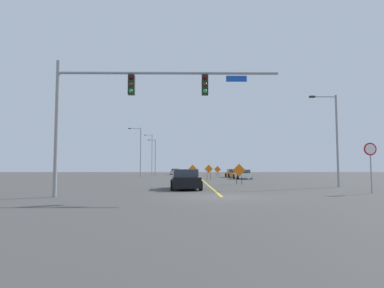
{
  "coord_description": "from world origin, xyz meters",
  "views": [
    {
      "loc": [
        -1.73,
        -17.22,
        1.5
      ],
      "look_at": [
        -1.22,
        30.54,
        4.97
      ],
      "focal_mm": 30.93,
      "sensor_mm": 36.0,
      "label": 1
    }
  ],
  "objects_px": {
    "street_lamp_near_right": "(151,153)",
    "car_white_near": "(242,174)",
    "street_lamp_near_left": "(140,149)",
    "construction_sign_left_lane": "(209,170)",
    "construction_sign_right_lane": "(193,171)",
    "car_black_far": "(185,180)",
    "car_orange_passing": "(233,173)",
    "stop_sign": "(370,158)",
    "construction_sign_median_near": "(239,171)",
    "street_lamp_far_left": "(335,135)",
    "construction_sign_right_shoulder": "(218,170)",
    "car_silver_approaching": "(175,172)",
    "traffic_signal_assembly": "(130,96)",
    "street_lamp_mid_left": "(155,155)"
  },
  "relations": [
    {
      "from": "street_lamp_far_left",
      "to": "construction_sign_left_lane",
      "type": "relative_size",
      "value": 3.8
    },
    {
      "from": "construction_sign_right_lane",
      "to": "car_silver_approaching",
      "type": "distance_m",
      "value": 34.69
    },
    {
      "from": "traffic_signal_assembly",
      "to": "street_lamp_near_left",
      "type": "bearing_deg",
      "value": 97.68
    },
    {
      "from": "street_lamp_near_right",
      "to": "street_lamp_near_left",
      "type": "bearing_deg",
      "value": -89.22
    },
    {
      "from": "car_black_far",
      "to": "car_silver_approaching",
      "type": "relative_size",
      "value": 1.12
    },
    {
      "from": "car_orange_passing",
      "to": "car_silver_approaching",
      "type": "distance_m",
      "value": 23.79
    },
    {
      "from": "street_lamp_near_left",
      "to": "street_lamp_near_right",
      "type": "bearing_deg",
      "value": 90.78
    },
    {
      "from": "street_lamp_near_right",
      "to": "construction_sign_right_lane",
      "type": "relative_size",
      "value": 4.97
    },
    {
      "from": "street_lamp_near_left",
      "to": "car_white_near",
      "type": "height_order",
      "value": "street_lamp_near_left"
    },
    {
      "from": "stop_sign",
      "to": "construction_sign_median_near",
      "type": "relative_size",
      "value": 1.59
    },
    {
      "from": "car_black_far",
      "to": "street_lamp_mid_left",
      "type": "bearing_deg",
      "value": 98.58
    },
    {
      "from": "car_orange_passing",
      "to": "stop_sign",
      "type": "bearing_deg",
      "value": -83.66
    },
    {
      "from": "street_lamp_mid_left",
      "to": "street_lamp_far_left",
      "type": "relative_size",
      "value": 1.02
    },
    {
      "from": "construction_sign_right_shoulder",
      "to": "car_orange_passing",
      "type": "relative_size",
      "value": 0.41
    },
    {
      "from": "street_lamp_far_left",
      "to": "car_orange_passing",
      "type": "distance_m",
      "value": 27.59
    },
    {
      "from": "street_lamp_near_left",
      "to": "construction_sign_median_near",
      "type": "distance_m",
      "value": 30.18
    },
    {
      "from": "street_lamp_near_right",
      "to": "car_white_near",
      "type": "xyz_separation_m",
      "value": [
        16.13,
        -32.68,
        -4.52
      ]
    },
    {
      "from": "car_orange_passing",
      "to": "car_silver_approaching",
      "type": "bearing_deg",
      "value": 115.12
    },
    {
      "from": "construction_sign_right_shoulder",
      "to": "construction_sign_left_lane",
      "type": "xyz_separation_m",
      "value": [
        -2.26,
        -12.46,
        0.07
      ]
    },
    {
      "from": "traffic_signal_assembly",
      "to": "car_orange_passing",
      "type": "bearing_deg",
      "value": 74.14
    },
    {
      "from": "street_lamp_near_left",
      "to": "construction_sign_left_lane",
      "type": "bearing_deg",
      "value": -50.01
    },
    {
      "from": "traffic_signal_assembly",
      "to": "stop_sign",
      "type": "xyz_separation_m",
      "value": [
        13.9,
        2.31,
        -3.15
      ]
    },
    {
      "from": "traffic_signal_assembly",
      "to": "street_lamp_far_left",
      "type": "xyz_separation_m",
      "value": [
        14.71,
        8.82,
        -1.14
      ]
    },
    {
      "from": "construction_sign_right_shoulder",
      "to": "street_lamp_far_left",
      "type": "bearing_deg",
      "value": -77.55
    },
    {
      "from": "construction_sign_median_near",
      "to": "car_white_near",
      "type": "relative_size",
      "value": 0.41
    },
    {
      "from": "traffic_signal_assembly",
      "to": "street_lamp_mid_left",
      "type": "xyz_separation_m",
      "value": [
        -3.96,
        51.55,
        -1.13
      ]
    },
    {
      "from": "car_white_near",
      "to": "car_silver_approaching",
      "type": "xyz_separation_m",
      "value": [
        -10.39,
        29.27,
        0.0
      ]
    },
    {
      "from": "traffic_signal_assembly",
      "to": "car_orange_passing",
      "type": "distance_m",
      "value": 37.52
    },
    {
      "from": "car_orange_passing",
      "to": "construction_sign_median_near",
      "type": "bearing_deg",
      "value": -96.2
    },
    {
      "from": "stop_sign",
      "to": "car_orange_passing",
      "type": "bearing_deg",
      "value": 96.34
    },
    {
      "from": "street_lamp_near_right",
      "to": "traffic_signal_assembly",
      "type": "bearing_deg",
      "value": -84.67
    },
    {
      "from": "construction_sign_median_near",
      "to": "car_white_near",
      "type": "distance_m",
      "value": 15.4
    },
    {
      "from": "street_lamp_near_right",
      "to": "car_black_far",
      "type": "height_order",
      "value": "street_lamp_near_right"
    },
    {
      "from": "street_lamp_mid_left",
      "to": "construction_sign_left_lane",
      "type": "relative_size",
      "value": 3.86
    },
    {
      "from": "car_white_near",
      "to": "traffic_signal_assembly",
      "type": "bearing_deg",
      "value": -110.44
    },
    {
      "from": "street_lamp_near_right",
      "to": "construction_sign_left_lane",
      "type": "xyz_separation_m",
      "value": [
        11.42,
        -34.13,
        -3.9
      ]
    },
    {
      "from": "construction_sign_right_lane",
      "to": "construction_sign_left_lane",
      "type": "height_order",
      "value": "construction_sign_left_lane"
    },
    {
      "from": "street_lamp_near_right",
      "to": "construction_sign_median_near",
      "type": "relative_size",
      "value": 4.99
    },
    {
      "from": "street_lamp_mid_left",
      "to": "car_white_near",
      "type": "relative_size",
      "value": 1.63
    },
    {
      "from": "construction_sign_right_lane",
      "to": "car_black_far",
      "type": "distance_m",
      "value": 16.43
    },
    {
      "from": "street_lamp_mid_left",
      "to": "construction_sign_right_shoulder",
      "type": "relative_size",
      "value": 4.03
    },
    {
      "from": "street_lamp_far_left",
      "to": "car_white_near",
      "type": "height_order",
      "value": "street_lamp_far_left"
    },
    {
      "from": "car_white_near",
      "to": "stop_sign",
      "type": "bearing_deg",
      "value": -82.41
    },
    {
      "from": "stop_sign",
      "to": "construction_sign_right_shoulder",
      "type": "xyz_separation_m",
      "value": [
        -5.88,
        36.78,
        -0.94
      ]
    },
    {
      "from": "construction_sign_median_near",
      "to": "car_white_near",
      "type": "bearing_deg",
      "value": 79.62
    },
    {
      "from": "construction_sign_left_lane",
      "to": "car_black_far",
      "type": "height_order",
      "value": "construction_sign_left_lane"
    },
    {
      "from": "stop_sign",
      "to": "car_black_far",
      "type": "distance_m",
      "value": 11.88
    },
    {
      "from": "construction_sign_right_lane",
      "to": "construction_sign_median_near",
      "type": "height_order",
      "value": "construction_sign_right_lane"
    },
    {
      "from": "street_lamp_far_left",
      "to": "car_black_far",
      "type": "relative_size",
      "value": 1.57
    },
    {
      "from": "street_lamp_near_right",
      "to": "construction_sign_median_near",
      "type": "bearing_deg",
      "value": -74.39
    }
  ]
}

